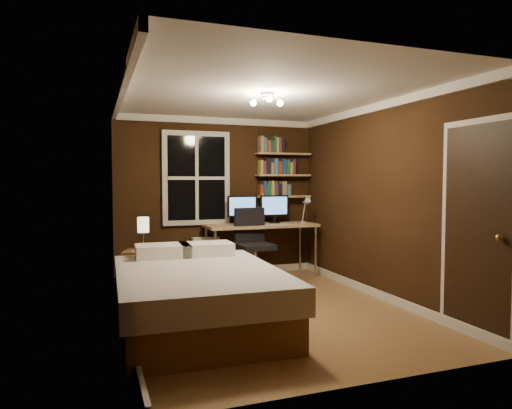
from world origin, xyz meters
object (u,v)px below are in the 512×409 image
object	(u,v)px
monitor_left	(242,210)
bedside_lamp	(143,234)
nightstand	(144,272)
office_chair	(254,254)
bed	(197,295)
desk_lamp	(306,210)
radiator	(206,257)
desk	(261,228)
monitor_right	(274,209)

from	to	relation	value
monitor_left	bedside_lamp	bearing A→B (deg)	-157.73
nightstand	office_chair	world-z (taller)	office_chair
office_chair	nightstand	bearing A→B (deg)	-176.81
nightstand	office_chair	xyz separation A→B (m)	(1.60, 0.17, 0.14)
bed	desk_lamp	world-z (taller)	desk_lamp
radiator	monitor_left	bearing A→B (deg)	-14.80
bed	monitor_left	xyz separation A→B (m)	(1.20, 2.19, 0.73)
bedside_lamp	radiator	world-z (taller)	bedside_lamp
bedside_lamp	monitor_left	distance (m)	1.73
desk	monitor_left	world-z (taller)	monitor_left
desk	office_chair	world-z (taller)	office_chair
nightstand	monitor_left	size ratio (longest dim) A/B	1.25
bedside_lamp	desk_lamp	xyz separation A→B (m)	(2.56, 0.38, 0.24)
bedside_lamp	radiator	size ratio (longest dim) A/B	0.69
monitor_right	desk_lamp	world-z (taller)	monitor_right
desk	desk_lamp	distance (m)	0.77
radiator	office_chair	world-z (taller)	office_chair
monitor_right	monitor_left	bearing A→B (deg)	180.00
desk	monitor_right	xyz separation A→B (m)	(0.26, 0.09, 0.28)
monitor_left	office_chair	xyz separation A→B (m)	(0.02, -0.48, -0.62)
nightstand	radiator	size ratio (longest dim) A/B	0.95
desk	nightstand	bearing A→B (deg)	-163.25
bedside_lamp	monitor_left	xyz separation A→B (m)	(1.58, 0.65, 0.24)
nightstand	bedside_lamp	distance (m)	0.52
monitor_left	desk	bearing A→B (deg)	-17.33
office_chair	bed	bearing A→B (deg)	-128.33
bed	nightstand	distance (m)	1.58
bed	bedside_lamp	world-z (taller)	bedside_lamp
monitor_left	office_chair	world-z (taller)	monitor_left
desk	monitor_right	distance (m)	0.39
office_chair	desk_lamp	bearing A→B (deg)	9.88
bed	monitor_left	world-z (taller)	monitor_left
desk	office_chair	xyz separation A→B (m)	(-0.26, -0.39, -0.34)
bed	monitor_right	bearing A→B (deg)	53.24
radiator	desk_lamp	xyz separation A→B (m)	(1.53, -0.41, 0.74)
bed	desk	bearing A→B (deg)	56.58
bed	desk_lamp	size ratio (longest dim) A/B	5.17
desk_lamp	radiator	bearing A→B (deg)	164.90
desk	monitor_left	size ratio (longest dim) A/B	3.68
radiator	monitor_left	xyz separation A→B (m)	(0.56, -0.15, 0.74)
bedside_lamp	monitor_right	world-z (taller)	monitor_right
nightstand	radiator	xyz separation A→B (m)	(1.03, 0.80, 0.02)
bed	monitor_right	xyz separation A→B (m)	(1.74, 2.19, 0.73)
radiator	monitor_left	size ratio (longest dim) A/B	1.32
monitor_left	monitor_right	bearing A→B (deg)	0.00
monitor_right	desk_lamp	bearing A→B (deg)	-31.55
monitor_left	desk_lamp	distance (m)	1.01
nightstand	bedside_lamp	size ratio (longest dim) A/B	1.37
bedside_lamp	radiator	bearing A→B (deg)	37.80
desk	monitor_left	distance (m)	0.41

